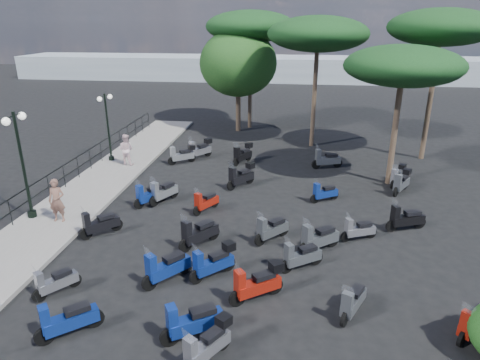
# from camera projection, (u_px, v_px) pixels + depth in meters

# --- Properties ---
(ground) EXTENTS (120.00, 120.00, 0.00)m
(ground) POSITION_uv_depth(u_px,v_px,m) (211.00, 233.00, 16.50)
(ground) COLOR black
(ground) RESTS_ON ground
(sidewalk) EXTENTS (3.00, 30.00, 0.15)m
(sidewalk) POSITION_uv_depth(u_px,v_px,m) (87.00, 194.00, 20.05)
(sidewalk) COLOR slate
(sidewalk) RESTS_ON ground
(railing) EXTENTS (0.04, 26.04, 1.10)m
(railing) POSITION_uv_depth(u_px,v_px,m) (56.00, 177.00, 19.73)
(railing) COLOR black
(railing) RESTS_ON sidewalk
(lamp_post_1) EXTENTS (0.35, 1.29, 4.36)m
(lamp_post_1) POSITION_uv_depth(u_px,v_px,m) (22.00, 159.00, 16.66)
(lamp_post_1) COLOR black
(lamp_post_1) RESTS_ON sidewalk
(lamp_post_2) EXTENTS (0.49, 1.09, 3.81)m
(lamp_post_2) POSITION_uv_depth(u_px,v_px,m) (108.00, 123.00, 23.83)
(lamp_post_2) COLOR black
(lamp_post_2) RESTS_ON sidewalk
(woman) EXTENTS (0.68, 0.48, 1.76)m
(woman) POSITION_uv_depth(u_px,v_px,m) (57.00, 200.00, 16.89)
(woman) COLOR brown
(woman) RESTS_ON sidewalk
(pedestrian_far) EXTENTS (0.92, 0.75, 1.74)m
(pedestrian_far) POSITION_uv_depth(u_px,v_px,m) (126.00, 149.00, 23.53)
(pedestrian_far) COLOR beige
(pedestrian_far) RESTS_ON sidewalk
(scooter_0) EXTENTS (1.41, 1.22, 1.40)m
(scooter_0) POSITION_uv_depth(u_px,v_px,m) (67.00, 320.00, 11.00)
(scooter_0) COLOR black
(scooter_0) RESTS_ON ground
(scooter_1) EXTENTS (0.99, 1.24, 1.19)m
(scooter_1) POSITION_uv_depth(u_px,v_px,m) (55.00, 282.00, 12.71)
(scooter_1) COLOR black
(scooter_1) RESTS_ON ground
(scooter_2) EXTENTS (1.24, 1.29, 1.35)m
(scooter_2) POSITION_uv_depth(u_px,v_px,m) (100.00, 224.00, 16.19)
(scooter_2) COLOR black
(scooter_2) RESTS_ON ground
(scooter_3) EXTENTS (1.12, 1.42, 1.35)m
(scooter_3) POSITION_uv_depth(u_px,v_px,m) (150.00, 195.00, 18.85)
(scooter_3) COLOR black
(scooter_3) RESTS_ON ground
(scooter_4) EXTENTS (0.98, 1.59, 1.39)m
(scooter_4) POSITION_uv_depth(u_px,v_px,m) (163.00, 192.00, 19.15)
(scooter_4) COLOR black
(scooter_4) RESTS_ON ground
(scooter_5) EXTENTS (1.43, 1.15, 1.34)m
(scooter_5) POSITION_uv_depth(u_px,v_px,m) (182.00, 155.00, 24.30)
(scooter_5) COLOR black
(scooter_5) RESTS_ON ground
(scooter_6) EXTENTS (1.62, 1.11, 1.47)m
(scooter_6) POSITION_uv_depth(u_px,v_px,m) (193.00, 322.00, 10.89)
(scooter_6) COLOR black
(scooter_6) RESTS_ON ground
(scooter_7) EXTENTS (1.05, 1.43, 1.30)m
(scooter_7) POSITION_uv_depth(u_px,v_px,m) (207.00, 345.00, 10.16)
(scooter_7) COLOR black
(scooter_7) RESTS_ON ground
(scooter_8) EXTENTS (1.27, 1.51, 1.48)m
(scooter_8) POSITION_uv_depth(u_px,v_px,m) (166.00, 268.00, 13.27)
(scooter_8) COLOR black
(scooter_8) RESTS_ON ground
(scooter_9) EXTENTS (1.23, 1.54, 1.48)m
(scooter_9) POSITION_uv_depth(u_px,v_px,m) (199.00, 233.00, 15.40)
(scooter_9) COLOR black
(scooter_9) RESTS_ON ground
(scooter_10) EXTENTS (1.25, 1.53, 1.44)m
(scooter_10) POSITION_uv_depth(u_px,v_px,m) (241.00, 176.00, 20.91)
(scooter_10) COLOR black
(scooter_10) RESTS_ON ground
(scooter_11) EXTENTS (1.23, 1.55, 1.44)m
(scooter_11) POSITION_uv_depth(u_px,v_px,m) (200.00, 150.00, 25.16)
(scooter_11) COLOR black
(scooter_11) RESTS_ON ground
(scooter_13) EXTENTS (1.35, 1.32, 1.37)m
(scooter_13) POSITION_uv_depth(u_px,v_px,m) (213.00, 262.00, 13.55)
(scooter_13) COLOR black
(scooter_13) RESTS_ON ground
(scooter_14) EXTENTS (1.43, 1.05, 1.33)m
(scooter_14) POSITION_uv_depth(u_px,v_px,m) (301.00, 257.00, 13.99)
(scooter_14) COLOR black
(scooter_14) RESTS_ON ground
(scooter_15) EXTENTS (1.22, 1.33, 1.36)m
(scooter_15) POSITION_uv_depth(u_px,v_px,m) (271.00, 229.00, 15.78)
(scooter_15) COLOR black
(scooter_15) RESTS_ON ground
(scooter_16) EXTENTS (0.91, 1.38, 1.24)m
(scooter_16) POSITION_uv_depth(u_px,v_px,m) (206.00, 202.00, 18.22)
(scooter_16) COLOR black
(scooter_16) RESTS_ON ground
(scooter_17) EXTENTS (1.00, 1.59, 1.38)m
(scooter_17) POSITION_uv_depth(u_px,v_px,m) (243.00, 154.00, 24.34)
(scooter_17) COLOR black
(scooter_17) RESTS_ON ground
(scooter_19) EXTENTS (1.55, 1.20, 1.43)m
(scooter_19) POSITION_uv_depth(u_px,v_px,m) (257.00, 284.00, 12.43)
(scooter_19) COLOR black
(scooter_19) RESTS_ON ground
(scooter_20) EXTENTS (0.87, 1.46, 1.26)m
(scooter_20) POSITION_uv_depth(u_px,v_px,m) (352.00, 302.00, 11.79)
(scooter_20) COLOR black
(scooter_20) RESTS_ON ground
(scooter_21) EXTENTS (1.50, 1.24, 1.46)m
(scooter_21) POSITION_uv_depth(u_px,v_px,m) (319.00, 239.00, 15.04)
(scooter_21) COLOR black
(scooter_21) RESTS_ON ground
(scooter_22) EXTENTS (1.31, 0.89, 1.19)m
(scooter_22) POSITION_uv_depth(u_px,v_px,m) (324.00, 193.00, 19.25)
(scooter_22) COLOR black
(scooter_22) RESTS_ON ground
(scooter_23) EXTENTS (1.72, 0.82, 1.42)m
(scooter_23) POSITION_uv_depth(u_px,v_px,m) (326.00, 160.00, 23.52)
(scooter_23) COLOR black
(scooter_23) RESTS_ON ground
(scooter_25) EXTENTS (1.11, 1.24, 1.25)m
(scooter_25) POSITION_uv_depth(u_px,v_px,m) (472.00, 323.00, 10.99)
(scooter_25) COLOR black
(scooter_25) RESTS_ON ground
(scooter_26) EXTENTS (1.40, 0.77, 1.19)m
(scooter_26) POSITION_uv_depth(u_px,v_px,m) (358.00, 230.00, 15.86)
(scooter_26) COLOR black
(scooter_26) RESTS_ON ground
(scooter_27) EXTENTS (1.64, 0.83, 1.36)m
(scooter_27) POSITION_uv_depth(u_px,v_px,m) (406.00, 219.00, 16.59)
(scooter_27) COLOR black
(scooter_27) RESTS_ON ground
(scooter_28) EXTENTS (1.05, 1.51, 1.35)m
(scooter_28) POSITION_uv_depth(u_px,v_px,m) (401.00, 183.00, 20.20)
(scooter_28) COLOR black
(scooter_28) RESTS_ON ground
(scooter_29) EXTENTS (0.96, 1.42, 1.25)m
(scooter_29) POSITION_uv_depth(u_px,v_px,m) (398.00, 176.00, 21.10)
(scooter_29) COLOR black
(scooter_29) RESTS_ON ground
(broadleaf_tree) EXTENTS (5.44, 5.44, 7.16)m
(broadleaf_tree) POSITION_uv_depth(u_px,v_px,m) (238.00, 63.00, 29.95)
(broadleaf_tree) COLOR #38281E
(broadleaf_tree) RESTS_ON ground
(pine_0) EXTENTS (6.09, 6.09, 7.99)m
(pine_0) POSITION_uv_depth(u_px,v_px,m) (318.00, 34.00, 25.47)
(pine_0) COLOR #38281E
(pine_0) RESTS_ON ground
(pine_1) EXTENTS (5.70, 5.70, 8.34)m
(pine_1) POSITION_uv_depth(u_px,v_px,m) (441.00, 28.00, 22.77)
(pine_1) COLOR #38281E
(pine_1) RESTS_ON ground
(pine_2) EXTENTS (6.36, 6.36, 8.38)m
(pine_2) POSITION_uv_depth(u_px,v_px,m) (250.00, 27.00, 30.10)
(pine_2) COLOR #38281E
(pine_2) RESTS_ON ground
(pine_3) EXTENTS (5.43, 5.43, 6.71)m
(pine_3) POSITION_uv_depth(u_px,v_px,m) (403.00, 66.00, 19.52)
(pine_3) COLOR #38281E
(pine_3) RESTS_ON ground
(distant_hills) EXTENTS (70.00, 8.00, 3.00)m
(distant_hills) POSITION_uv_depth(u_px,v_px,m) (275.00, 68.00, 57.72)
(distant_hills) COLOR gray
(distant_hills) RESTS_ON ground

